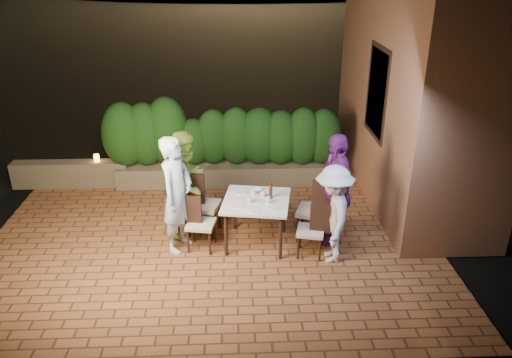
{
  "coord_description": "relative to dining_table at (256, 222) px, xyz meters",
  "views": [
    {
      "loc": [
        0.4,
        -6.66,
        4.12
      ],
      "look_at": [
        0.69,
        0.14,
        1.05
      ],
      "focal_mm": 35.0,
      "sensor_mm": 36.0,
      "label": 1
    }
  ],
  "objects": [
    {
      "name": "chair_left_front",
      "position": [
        -0.84,
        -0.11,
        0.06
      ],
      "size": [
        0.47,
        0.47,
        0.87
      ],
      "primitive_type": null,
      "rotation": [
        0.0,
        0.0,
        -0.18
      ],
      "color": "black",
      "rests_on": "ground"
    },
    {
      "name": "diner_blue",
      "position": [
        -1.18,
        -0.08,
        0.53
      ],
      "size": [
        0.65,
        0.77,
        1.8
      ],
      "primitive_type": "imported",
      "rotation": [
        0.0,
        0.0,
        1.17
      ],
      "color": "#BFE3F5",
      "rests_on": "ground"
    },
    {
      "name": "plate_nw",
      "position": [
        -0.29,
        -0.17,
        0.38
      ],
      "size": [
        0.24,
        0.24,
        0.01
      ],
      "primitive_type": "cylinder",
      "color": "white",
      "rests_on": "dining_table"
    },
    {
      "name": "window_frame",
      "position": [
        2.12,
        1.46,
        1.62
      ],
      "size": [
        0.06,
        1.15,
        1.55
      ],
      "primitive_type": "cube",
      "color": "black",
      "rests_on": "building_wall"
    },
    {
      "name": "chair_right_back",
      "position": [
        0.88,
        0.12,
        0.13
      ],
      "size": [
        0.59,
        0.59,
        1.0
      ],
      "primitive_type": null,
      "rotation": [
        0.0,
        0.0,
        2.81
      ],
      "color": "black",
      "rests_on": "ground"
    },
    {
      "name": "planter",
      "position": [
        -0.49,
        2.26,
        -0.17
      ],
      "size": [
        4.2,
        0.55,
        0.4
      ],
      "primitive_type": "cube",
      "color": "brown",
      "rests_on": "ground"
    },
    {
      "name": "chair_left_back",
      "position": [
        -0.82,
        0.37,
        0.13
      ],
      "size": [
        0.58,
        0.58,
        1.02
      ],
      "primitive_type": null,
      "rotation": [
        0.0,
        0.0,
        -0.26
      ],
      "color": "black",
      "rests_on": "ground"
    },
    {
      "name": "glass_ne",
      "position": [
        0.17,
        -0.12,
        0.43
      ],
      "size": [
        0.06,
        0.06,
        0.11
      ],
      "primitive_type": "cylinder",
      "color": "silver",
      "rests_on": "dining_table"
    },
    {
      "name": "diner_white",
      "position": [
        1.08,
        -0.48,
        0.36
      ],
      "size": [
        0.63,
        1.0,
        1.48
      ],
      "primitive_type": "imported",
      "rotation": [
        0.0,
        0.0,
        -1.66
      ],
      "color": "silver",
      "rests_on": "ground"
    },
    {
      "name": "window_pane",
      "position": [
        2.13,
        1.46,
        1.62
      ],
      "size": [
        0.08,
        1.0,
        1.4
      ],
      "primitive_type": "cube",
      "color": "black",
      "rests_on": "building_wall"
    },
    {
      "name": "glass_se",
      "position": [
        0.11,
        0.1,
        0.43
      ],
      "size": [
        0.06,
        0.06,
        0.1
      ],
      "primitive_type": "cylinder",
      "color": "silver",
      "rests_on": "dining_table"
    },
    {
      "name": "glass_nw",
      "position": [
        -0.1,
        -0.11,
        0.43
      ],
      "size": [
        0.07,
        0.07,
        0.11
      ],
      "primitive_type": "cylinder",
      "color": "silver",
      "rests_on": "dining_table"
    },
    {
      "name": "hedge",
      "position": [
        -0.49,
        2.26,
        0.57
      ],
      "size": [
        4.0,
        0.7,
        1.1
      ],
      "primitive_type": null,
      "color": "#15390F",
      "rests_on": "planter"
    },
    {
      "name": "plate_se",
      "position": [
        0.33,
        0.16,
        0.38
      ],
      "size": [
        0.24,
        0.24,
        0.01
      ],
      "primitive_type": "cylinder",
      "color": "white",
      "rests_on": "dining_table"
    },
    {
      "name": "beer_bottle",
      "position": [
        0.22,
        0.03,
        0.53
      ],
      "size": [
        0.06,
        0.06,
        0.3
      ],
      "primitive_type": null,
      "color": "#4B1D0C",
      "rests_on": "dining_table"
    },
    {
      "name": "hill",
      "position": [
        1.31,
        59.96,
        -4.38
      ],
      "size": [
        52.0,
        40.0,
        22.0
      ],
      "primitive_type": "ellipsoid",
      "color": "black",
      "rests_on": "ground"
    },
    {
      "name": "diner_green",
      "position": [
        -1.07,
        0.43,
        0.48
      ],
      "size": [
        0.96,
        1.03,
        1.7
      ],
      "primitive_type": "imported",
      "rotation": [
        0.0,
        0.0,
        1.08
      ],
      "color": "#9AC03C",
      "rests_on": "ground"
    },
    {
      "name": "diner_purple",
      "position": [
        1.2,
        0.07,
        0.51
      ],
      "size": [
        0.59,
        1.09,
        1.76
      ],
      "primitive_type": "imported",
      "rotation": [
        0.0,
        0.0,
        -1.4
      ],
      "color": "#71256E",
      "rests_on": "ground"
    },
    {
      "name": "plate_sw",
      "position": [
        -0.23,
        0.28,
        0.38
      ],
      "size": [
        0.21,
        0.21,
        0.01
      ],
      "primitive_type": "cylinder",
      "color": "white",
      "rests_on": "dining_table"
    },
    {
      "name": "parapet_lamp",
      "position": [
        -2.96,
        2.26,
        0.2
      ],
      "size": [
        0.1,
        0.1,
        0.14
      ],
      "primitive_type": "cylinder",
      "color": "orange",
      "rests_on": "parapet"
    },
    {
      "name": "plate_centre",
      "position": [
        -0.02,
        -0.03,
        0.38
      ],
      "size": [
        0.2,
        0.2,
        0.01
      ],
      "primitive_type": "cylinder",
      "color": "white",
      "rests_on": "dining_table"
    },
    {
      "name": "terrace_floor",
      "position": [
        -0.69,
        0.46,
        -0.45
      ],
      "size": [
        7.0,
        6.0,
        0.15
      ],
      "primitive_type": "cube",
      "color": "brown",
      "rests_on": "ground"
    },
    {
      "name": "plate_ne",
      "position": [
        0.25,
        -0.27,
        0.38
      ],
      "size": [
        0.21,
        0.21,
        0.01
      ],
      "primitive_type": "cylinder",
      "color": "white",
      "rests_on": "dining_table"
    },
    {
      "name": "dining_table",
      "position": [
        0.0,
        0.0,
        0.0
      ],
      "size": [
        1.12,
        1.12,
        0.75
      ],
      "primitive_type": null,
      "rotation": [
        0.0,
        0.0,
        -0.16
      ],
      "color": "white",
      "rests_on": "ground"
    },
    {
      "name": "glass_sw",
      "position": [
        -0.04,
        0.17,
        0.43
      ],
      "size": [
        0.06,
        0.06,
        0.11
      ],
      "primitive_type": "cylinder",
      "color": "silver",
      "rests_on": "dining_table"
    },
    {
      "name": "parapet",
      "position": [
        -3.49,
        2.26,
        -0.12
      ],
      "size": [
        2.2,
        0.3,
        0.5
      ],
      "primitive_type": "cube",
      "color": "brown",
      "rests_on": "ground"
    },
    {
      "name": "bowl",
      "position": [
        0.02,
        0.29,
        0.39
      ],
      "size": [
        0.2,
        0.2,
        0.04
      ],
      "primitive_type": "imported",
      "rotation": [
        0.0,
        0.0,
        -0.37
      ],
      "color": "white",
      "rests_on": "dining_table"
    },
    {
      "name": "building_wall",
      "position": [
        2.91,
        1.96,
        2.12
      ],
      "size": [
        1.6,
        5.0,
        5.0
      ],
      "primitive_type": "cube",
      "color": "#9C613D",
      "rests_on": "ground"
    },
    {
      "name": "plate_front",
      "position": [
        -0.04,
        -0.35,
        0.38
      ],
      "size": [
        0.2,
        0.2,
        0.01
      ],
      "primitive_type": "cylinder",
      "color": "white",
      "rests_on": "dining_table"
    },
    {
      "name": "chair_right_front",
      "position": [
        0.79,
        -0.36,
        0.05
      ],
      "size": [
        0.47,
        0.47,
        0.85
      ],
      "primitive_type": null,
      "rotation": [
        0.0,
        0.0,
        2.91
      ],
      "color": "black",
      "rests_on": "ground"
    },
    {
      "name": "ground",
      "position": [
        -0.69,
        -0.04,
        -0.4
      ],
      "size": [
        400.0,
        400.0,
        0.0
      ],
      "primitive_type": "plane",
      "color": "black",
      "rests_on": "ground"
    }
  ]
}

